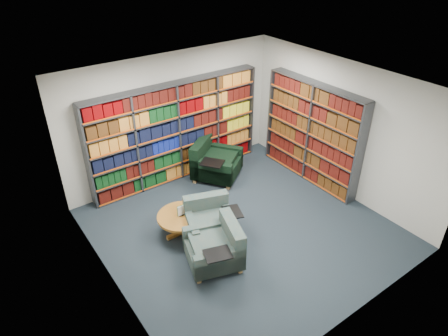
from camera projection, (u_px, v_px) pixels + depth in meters
room_shell at (244, 165)px, 6.87m from camera, size 5.02×5.02×2.82m
bookshelf_back at (177, 132)px, 8.65m from camera, size 4.00×0.28×2.20m
bookshelf_right at (312, 133)px, 8.62m from camera, size 0.28×2.50×2.20m
chair_teal_left at (210, 223)px, 7.27m from camera, size 1.10×1.06×0.76m
chair_green_right at (213, 163)px, 9.01m from camera, size 1.33×1.33×0.87m
chair_teal_front at (218, 247)px, 6.69m from camera, size 1.08×1.13×0.78m
coffee_table at (182, 219)px, 7.31m from camera, size 0.89×0.89×0.63m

